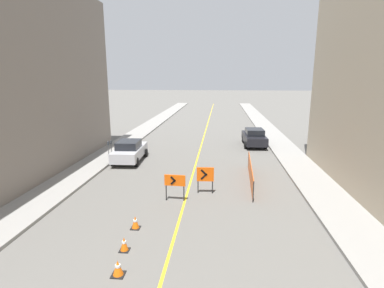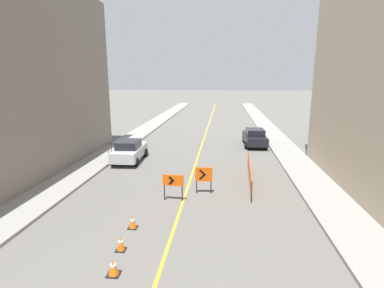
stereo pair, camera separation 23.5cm
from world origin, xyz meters
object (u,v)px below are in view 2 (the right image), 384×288
object	(u,v)px
arrow_barricade_primary	(173,182)
parked_car_curb_near	(130,151)
traffic_cone_farthest	(133,222)
arrow_barricade_secondary	(204,176)
traffic_cone_fourth	(113,268)
traffic_cone_fifth	(121,244)
parking_meter_near_curb	(108,147)
parked_car_curb_mid	(255,137)
parking_meter_far_curb	(111,145)

from	to	relation	value
arrow_barricade_primary	parked_car_curb_near	distance (m)	8.27
traffic_cone_farthest	arrow_barricade_secondary	distance (m)	5.00
traffic_cone_fourth	traffic_cone_fifth	xyz separation A→B (m)	(-0.24, 1.36, 0.01)
parking_meter_near_curb	traffic_cone_farthest	bearing A→B (deg)	-63.74
arrow_barricade_primary	arrow_barricade_secondary	world-z (taller)	arrow_barricade_secondary
traffic_cone_farthest	parking_meter_near_curb	distance (m)	10.76
traffic_cone_fourth	arrow_barricade_secondary	world-z (taller)	arrow_barricade_secondary
parked_car_curb_mid	arrow_barricade_primary	bearing A→B (deg)	-114.62
traffic_cone_fifth	parked_car_curb_near	bearing A→B (deg)	105.96
traffic_cone_fourth	arrow_barricade_primary	distance (m)	6.13
arrow_barricade_primary	arrow_barricade_secondary	distance (m)	1.87
parked_car_curb_near	parked_car_curb_mid	size ratio (longest dim) A/B	1.00
parked_car_curb_near	arrow_barricade_secondary	bearing A→B (deg)	-46.53
arrow_barricade_primary	parking_meter_near_curb	bearing A→B (deg)	134.97
arrow_barricade_secondary	parked_car_curb_mid	bearing A→B (deg)	68.43
arrow_barricade_primary	parking_meter_near_curb	size ratio (longest dim) A/B	0.95
arrow_barricade_primary	parking_meter_far_curb	distance (m)	9.31
traffic_cone_farthest	parking_meter_near_curb	world-z (taller)	parking_meter_near_curb
arrow_barricade_primary	arrow_barricade_secondary	bearing A→B (deg)	40.82
parked_car_curb_mid	parking_meter_near_curb	bearing A→B (deg)	-152.47
traffic_cone_farthest	arrow_barricade_secondary	world-z (taller)	arrow_barricade_secondary
arrow_barricade_primary	parking_meter_far_curb	xyz separation A→B (m)	(-5.95, 7.16, 0.13)
traffic_cone_fourth	parking_meter_near_curb	world-z (taller)	parking_meter_near_curb
traffic_cone_fifth	arrow_barricade_secondary	size ratio (longest dim) A/B	0.37
traffic_cone_farthest	parked_car_curb_mid	distance (m)	17.42
arrow_barricade_secondary	parked_car_curb_mid	distance (m)	12.59
parked_car_curb_near	parked_car_curb_mid	distance (m)	11.58
parked_car_curb_near	parked_car_curb_mid	xyz separation A→B (m)	(9.80, 6.17, 0.00)
traffic_cone_fifth	arrow_barricade_secondary	distance (m)	6.41
traffic_cone_fifth	traffic_cone_farthest	xyz separation A→B (m)	(-0.06, 1.65, 0.01)
parked_car_curb_near	parked_car_curb_mid	world-z (taller)	same
arrow_barricade_secondary	parked_car_curb_mid	world-z (taller)	parked_car_curb_mid
traffic_cone_fourth	parking_meter_near_curb	bearing A→B (deg)	111.75
parking_meter_near_curb	traffic_cone_fifth	bearing A→B (deg)	-66.91
traffic_cone_fourth	parking_meter_far_curb	distance (m)	14.13
arrow_barricade_secondary	parked_car_curb_mid	xyz separation A→B (m)	(3.86, 11.98, -0.20)
traffic_cone_fourth	arrow_barricade_primary	xyz separation A→B (m)	(0.91, 6.02, 0.75)
traffic_cone_farthest	arrow_barricade_secondary	size ratio (longest dim) A/B	0.37
traffic_cone_farthest	arrow_barricade_primary	world-z (taller)	arrow_barricade_primary
traffic_cone_fourth	arrow_barricade_secondary	distance (m)	7.59
traffic_cone_fourth	traffic_cone_fifth	world-z (taller)	traffic_cone_fifth
traffic_cone_fifth	parked_car_curb_near	xyz separation A→B (m)	(-3.32, 11.61, 0.54)
parked_car_curb_mid	traffic_cone_fifth	bearing A→B (deg)	-112.55
arrow_barricade_secondary	parking_meter_far_curb	size ratio (longest dim) A/B	1.05
traffic_cone_farthest	parked_car_curb_mid	size ratio (longest dim) A/B	0.12
traffic_cone_farthest	parking_meter_near_curb	size ratio (longest dim) A/B	0.38
parked_car_curb_near	traffic_cone_farthest	bearing A→B (deg)	-74.06
arrow_barricade_secondary	parked_car_curb_near	bearing A→B (deg)	131.92
arrow_barricade_primary	parked_car_curb_mid	distance (m)	14.17
parked_car_curb_mid	parking_meter_far_curb	distance (m)	12.77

